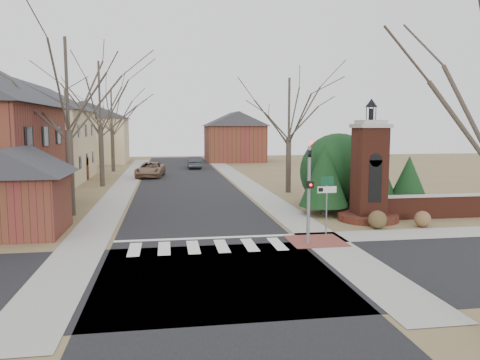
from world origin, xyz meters
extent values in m
plane|color=brown|center=(0.00, 0.00, 0.00)|extent=(120.00, 120.00, 0.00)
cube|color=black|center=(0.00, 22.00, 0.01)|extent=(8.00, 70.00, 0.01)
cube|color=black|center=(0.00, -3.00, 0.01)|extent=(120.00, 8.00, 0.01)
cube|color=silver|center=(0.00, 0.80, 0.01)|extent=(8.00, 2.20, 0.02)
cube|color=silver|center=(0.00, 2.30, 0.01)|extent=(8.00, 0.35, 0.02)
cube|color=gray|center=(5.20, 22.00, 0.01)|extent=(2.00, 60.00, 0.02)
cube|color=gray|center=(-5.20, 22.00, 0.01)|extent=(2.00, 60.00, 0.02)
cube|color=brown|center=(4.80, 1.00, 0.01)|extent=(2.40, 2.40, 0.02)
cylinder|color=slate|center=(4.30, 0.60, 2.10)|extent=(0.14, 0.14, 4.20)
imported|color=black|center=(4.30, 0.60, 4.05)|extent=(0.15, 0.18, 0.90)
sphere|color=#FF0C05|center=(4.30, 0.38, 4.35)|extent=(0.14, 0.14, 0.14)
cube|color=black|center=(4.30, 0.42, 2.60)|extent=(0.28, 0.16, 0.30)
sphere|color=#FF0C05|center=(4.30, 0.33, 2.60)|extent=(0.11, 0.11, 0.11)
cylinder|color=slate|center=(5.60, 2.00, 1.30)|extent=(0.06, 0.06, 2.60)
cube|color=silver|center=(5.60, 1.98, 2.15)|extent=(0.90, 0.03, 0.30)
cube|color=black|center=(5.30, 1.97, 2.15)|extent=(0.22, 0.02, 0.18)
cube|color=#0E4227|center=(5.60, 1.98, 2.55)|extent=(0.60, 0.03, 0.40)
cylinder|color=#522318|center=(9.00, 5.00, 0.18)|extent=(3.20, 3.20, 0.36)
cube|color=#522318|center=(9.00, 5.00, 2.50)|extent=(1.50, 1.50, 5.00)
cube|color=black|center=(9.00, 4.28, 2.20)|extent=(0.70, 0.10, 2.20)
cube|color=gray|center=(9.00, 5.00, 5.05)|extent=(1.70, 1.70, 0.20)
cube|color=gray|center=(9.00, 5.00, 5.25)|extent=(1.30, 1.30, 0.20)
cylinder|color=black|center=(9.00, 5.00, 5.65)|extent=(0.20, 0.20, 0.60)
cone|color=black|center=(9.00, 5.00, 6.25)|extent=(0.64, 0.64, 0.45)
cube|color=#522318|center=(13.50, 5.00, 0.60)|extent=(7.50, 0.40, 1.20)
cube|color=gray|center=(13.50, 5.00, 1.25)|extent=(7.50, 0.50, 0.10)
cube|color=beige|center=(-13.50, 27.00, 3.20)|extent=(9.00, 12.00, 6.40)
cube|color=maroon|center=(-8.50, 4.50, 1.40)|extent=(4.00, 4.00, 2.80)
cube|color=beige|center=(-12.00, 48.00, 3.00)|extent=(10.00, 8.00, 6.00)
cube|color=beige|center=(-14.80, 46.40, 6.99)|extent=(0.75, 0.75, 3.08)
cube|color=maroon|center=(8.00, 48.00, 2.50)|extent=(8.00, 8.00, 5.00)
cube|color=maroon|center=(5.76, 46.40, 5.90)|extent=(0.75, 0.75, 2.80)
cylinder|color=#473D33|center=(7.20, 7.00, 0.25)|extent=(0.20, 0.20, 0.50)
cone|color=black|center=(7.20, 7.00, 2.30)|extent=(2.80, 2.80, 3.60)
cylinder|color=#473D33|center=(10.50, 8.20, 0.25)|extent=(0.20, 0.20, 0.50)
cone|color=black|center=(10.50, 8.20, 2.60)|extent=(3.40, 3.40, 4.20)
cylinder|color=#473D33|center=(12.50, 7.20, 0.25)|extent=(0.20, 0.20, 0.50)
cone|color=black|center=(12.50, 7.20, 1.90)|extent=(2.40, 2.40, 2.80)
sphere|color=black|center=(9.00, 9.50, 2.40)|extent=(4.80, 4.80, 4.80)
cylinder|color=#473D33|center=(-7.00, 9.00, 2.42)|extent=(0.40, 0.40, 4.83)
cylinder|color=#473D33|center=(-7.00, 22.00, 2.52)|extent=(0.40, 0.40, 5.04)
cylinder|color=#473D33|center=(-7.50, 35.00, 2.21)|extent=(0.40, 0.40, 4.41)
cylinder|color=#473D33|center=(7.50, 16.00, 2.10)|extent=(0.40, 0.40, 4.20)
imported|color=brown|center=(-3.24, 28.55, 0.74)|extent=(3.08, 5.58, 1.48)
imported|color=#323439|center=(1.60, 37.28, 0.71)|extent=(1.54, 4.31, 1.41)
sphere|color=#4F3F24|center=(8.60, 3.00, 0.45)|extent=(0.90, 0.90, 0.90)
sphere|color=brown|center=(11.00, 3.00, 0.41)|extent=(0.81, 0.81, 0.81)
camera|label=1|loc=(-1.64, -18.33, 5.06)|focal=35.00mm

